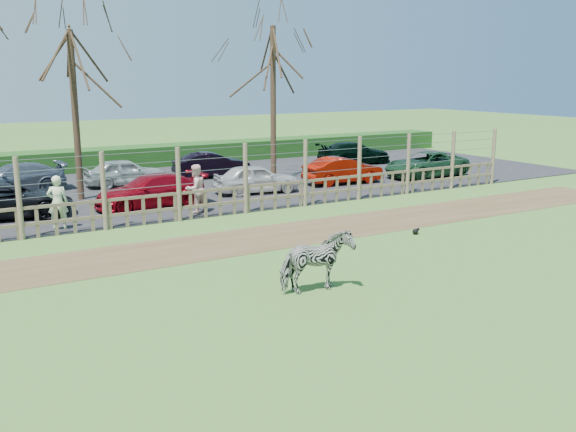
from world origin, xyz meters
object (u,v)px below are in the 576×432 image
tree_mid (72,74)px  car_4 (256,179)px  tree_right (273,66)px  car_10 (125,172)px  car_6 (426,164)px  car_13 (354,153)px  car_9 (14,178)px  car_5 (343,170)px  car_3 (150,191)px  visitor_a (58,202)px  car_2 (6,201)px  visitor_b (196,189)px  zebra (316,262)px  crow (416,231)px  car_11 (212,165)px

tree_mid → car_4: size_ratio=1.94×
tree_right → car_10: bearing=164.8°
car_6 → car_13: size_ratio=1.04×
tree_right → car_9: bearing=167.7°
car_4 → car_5: (4.47, 0.09, 0.00)m
car_9 → car_3: bearing=33.0°
visitor_a → car_2: visitor_a is taller
visitor_b → car_9: bearing=-75.2°
tree_right → zebra: size_ratio=4.39×
car_3 → crow: bearing=31.5°
visitor_b → crow: size_ratio=7.06×
car_11 → car_13: 8.70m
visitor_a → car_6: size_ratio=0.40×
visitor_b → crow: visitor_b is taller
visitor_a → car_11: visitor_a is taller
zebra → car_5: (9.08, 11.75, -0.07)m
tree_mid → car_2: tree_mid is taller
tree_mid → car_10: size_ratio=1.94×
zebra → car_9: zebra is taller
visitor_b → car_13: (12.50, 7.57, -0.26)m
car_11 → crow: bearing=-169.6°
zebra → crow: (5.59, 2.95, -0.61)m
car_10 → car_13: bearing=-86.6°
tree_right → crow: (-1.41, -11.50, -5.14)m
crow → car_4: (-0.98, 8.71, 0.54)m
zebra → car_2: (-4.98, 11.74, -0.07)m
zebra → visitor_a: 9.90m
zebra → tree_mid: bearing=10.8°
tree_mid → car_11: tree_mid is taller
visitor_a → car_3: visitor_a is taller
crow → car_9: 16.91m
car_10 → crow: bearing=-158.0°
car_4 → car_13: size_ratio=0.85×
visitor_a → car_11: size_ratio=0.47×
tree_mid → zebra: tree_mid is taller
visitor_a → car_9: (-0.25, 7.71, -0.26)m
crow → car_5: (3.49, 8.80, 0.54)m
car_2 → car_3: size_ratio=1.04×
zebra → car_10: zebra is taller
car_10 → car_2: bearing=130.3°
tree_right → car_11: (-2.27, 1.99, -4.60)m
car_5 → car_9: 14.07m
car_2 → tree_mid: bearing=-45.5°
car_4 → car_13: same height
zebra → car_6: zebra is taller
visitor_a → crow: bearing=163.2°
visitor_b → car_13: 14.62m
visitor_b → car_5: bearing=179.0°
car_13 → crow: bearing=158.2°
visitor_b → car_3: bearing=-78.6°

